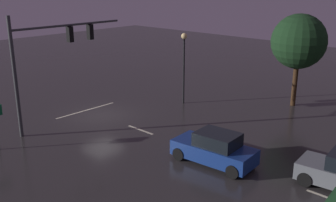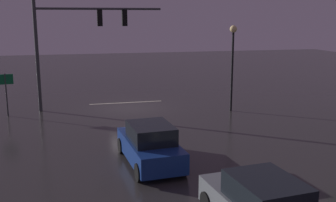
# 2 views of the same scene
# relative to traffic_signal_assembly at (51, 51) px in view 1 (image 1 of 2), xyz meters

# --- Properties ---
(ground_plane) EXTENTS (80.00, 80.00, 0.00)m
(ground_plane) POSITION_rel_traffic_signal_assembly_xyz_m (-3.15, 0.54, -4.90)
(ground_plane) COLOR #2D2B2B
(traffic_signal_assembly) EXTENTS (7.90, 0.47, 7.17)m
(traffic_signal_assembly) POSITION_rel_traffic_signal_assembly_xyz_m (0.00, 0.00, 0.00)
(traffic_signal_assembly) COLOR #383A3D
(traffic_signal_assembly) RESTS_ON ground_plane
(lane_dash_far) EXTENTS (0.16, 2.20, 0.01)m
(lane_dash_far) POSITION_rel_traffic_signal_assembly_xyz_m (-3.15, 4.54, -4.90)
(lane_dash_far) COLOR beige
(lane_dash_far) RESTS_ON ground_plane
(lane_dash_mid) EXTENTS (0.16, 2.20, 0.01)m
(lane_dash_mid) POSITION_rel_traffic_signal_assembly_xyz_m (-3.15, 10.54, -4.90)
(lane_dash_mid) COLOR beige
(lane_dash_mid) RESTS_ON ground_plane
(lane_dash_near) EXTENTS (0.16, 2.20, 0.01)m
(lane_dash_near) POSITION_rel_traffic_signal_assembly_xyz_m (-3.15, 16.54, -4.90)
(lane_dash_near) COLOR beige
(lane_dash_near) RESTS_ON ground_plane
(stop_bar) EXTENTS (5.00, 0.16, 0.01)m
(stop_bar) POSITION_rel_traffic_signal_assembly_xyz_m (-3.15, -1.19, -4.90)
(stop_bar) COLOR beige
(stop_bar) RESTS_ON ground_plane
(car_approaching) EXTENTS (2.20, 4.48, 1.70)m
(car_approaching) POSITION_rel_traffic_signal_assembly_xyz_m (-2.52, 10.74, -4.11)
(car_approaching) COLOR navy
(car_approaching) RESTS_ON ground_plane
(street_lamp_left_kerb) EXTENTS (0.44, 0.44, 5.34)m
(street_lamp_left_kerb) POSITION_rel_traffic_signal_assembly_xyz_m (-9.27, 2.83, -1.19)
(street_lamp_left_kerb) COLOR black
(street_lamp_left_kerb) RESTS_ON ground_plane
(tree_left_far) EXTENTS (3.96, 3.96, 6.80)m
(tree_left_far) POSITION_rel_traffic_signal_assembly_xyz_m (-14.47, 9.24, -0.11)
(tree_left_far) COLOR #382314
(tree_left_far) RESTS_ON ground_plane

